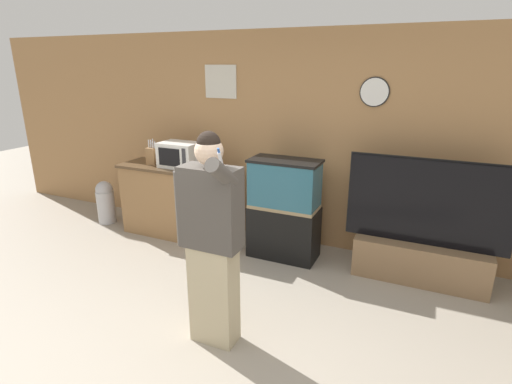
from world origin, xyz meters
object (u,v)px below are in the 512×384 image
Objects in this scene: trash_bin at (106,201)px; knife_block at (152,156)px; microwave at (180,155)px; aquarium_on_stand at (284,209)px; tv_on_stand at (421,247)px; counter_island at (178,201)px; person_standing at (211,239)px.

knife_block is at bearing 2.48° from trash_bin.
microwave is 1.51× the size of knife_block.
trash_bin is at bearing -178.86° from aquarium_on_stand.
tv_on_stand is (2.95, 0.05, -0.72)m from microwave.
counter_island reaches higher than trash_bin.
person_standing is 2.84× the size of trash_bin.
trash_bin is (-2.72, -0.05, -0.28)m from aquarium_on_stand.
knife_block is 2.49m from person_standing.
person_standing is at bearing -130.59° from tv_on_stand.
aquarium_on_stand reaches higher than trash_bin.
person_standing is (-1.49, -1.74, 0.53)m from tv_on_stand.
counter_island is 1.50m from aquarium_on_stand.
aquarium_on_stand is at bearing -0.60° from counter_island.
aquarium_on_stand is at bearing -177.16° from tv_on_stand.
aquarium_on_stand is 0.74× the size of tv_on_stand.
aquarium_on_stand is 0.68× the size of person_standing.
person_standing is at bearing -89.45° from aquarium_on_stand.
tv_on_stand reaches higher than trash_bin.
trash_bin is (-4.23, -0.13, -0.07)m from tv_on_stand.
person_standing is at bearing -41.63° from knife_block.
trash_bin is at bearing 149.48° from person_standing.
person_standing is 3.23m from trash_bin.
counter_island is 2.52× the size of trash_bin.
counter_island is at bearing 179.40° from aquarium_on_stand.
knife_block is at bearing -178.44° from tv_on_stand.
counter_island is at bearing 131.92° from person_standing.
aquarium_on_stand is 2.74m from trash_bin.
tv_on_stand is at bearing 0.92° from microwave.
counter_island is at bearing -168.05° from microwave.
person_standing is at bearing -49.35° from microwave.
trash_bin is (-1.28, -0.08, -0.79)m from microwave.
aquarium_on_stand is 1.53m from tv_on_stand.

